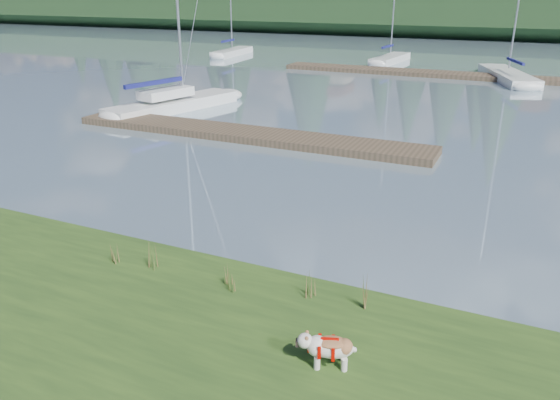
% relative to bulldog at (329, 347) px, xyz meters
% --- Properties ---
extents(ground, '(200.00, 200.00, 0.00)m').
position_rel_bulldog_xyz_m(ground, '(-4.52, 34.00, -0.69)').
color(ground, '#819BAC').
rests_on(ground, ground).
extents(bank, '(60.00, 9.00, 0.35)m').
position_rel_bulldog_xyz_m(bank, '(-4.52, -2.00, -0.52)').
color(bank, '#314F1B').
rests_on(bank, ground).
extents(ridge, '(200.00, 20.00, 5.00)m').
position_rel_bulldog_xyz_m(ridge, '(-4.52, 77.00, 1.81)').
color(ridge, '#193117').
rests_on(ridge, ground).
extents(bulldog, '(0.94, 0.58, 0.55)m').
position_rel_bulldog_xyz_m(bulldog, '(0.00, 0.00, 0.00)').
color(bulldog, silver).
rests_on(bulldog, bank).
extents(sailboat_main, '(3.78, 8.83, 12.50)m').
position_rel_bulldog_xyz_m(sailboat_main, '(-14.26, 16.92, -0.27)').
color(sailboat_main, white).
rests_on(sailboat_main, ground).
extents(dock_near, '(16.00, 2.00, 0.30)m').
position_rel_bulldog_xyz_m(dock_near, '(-8.52, 13.00, -0.54)').
color(dock_near, '#4C3D2C').
rests_on(dock_near, ground).
extents(dock_far, '(26.00, 2.20, 0.30)m').
position_rel_bulldog_xyz_m(dock_far, '(-2.52, 34.00, -0.54)').
color(dock_far, '#4C3D2C').
rests_on(dock_far, ground).
extents(sailboat_bg_0, '(1.99, 7.38, 10.65)m').
position_rel_bulldog_xyz_m(sailboat_bg_0, '(-23.94, 39.81, -0.37)').
color(sailboat_bg_0, white).
rests_on(sailboat_bg_0, ground).
extents(sailboat_bg_1, '(2.04, 7.66, 11.34)m').
position_rel_bulldog_xyz_m(sailboat_bg_1, '(-9.08, 40.79, -0.37)').
color(sailboat_bg_1, white).
rests_on(sailboat_bg_1, ground).
extents(sailboat_bg_3, '(4.98, 9.63, 13.86)m').
position_rel_bulldog_xyz_m(sailboat_bg_3, '(0.24, 34.99, -0.37)').
color(sailboat_bg_3, white).
rests_on(sailboat_bg_3, ground).
extents(weed_0, '(0.17, 0.14, 0.62)m').
position_rel_bulldog_xyz_m(weed_0, '(-4.47, 1.42, -0.09)').
color(weed_0, '#475B23').
rests_on(weed_0, bank).
extents(weed_1, '(0.17, 0.14, 0.46)m').
position_rel_bulldog_xyz_m(weed_1, '(-2.52, 1.33, -0.15)').
color(weed_1, '#475B23').
rests_on(weed_1, bank).
extents(weed_2, '(0.17, 0.14, 0.57)m').
position_rel_bulldog_xyz_m(weed_2, '(-0.98, 1.80, -0.10)').
color(weed_2, '#475B23').
rests_on(weed_2, bank).
extents(weed_3, '(0.17, 0.14, 0.48)m').
position_rel_bulldog_xyz_m(weed_3, '(-5.35, 1.29, -0.14)').
color(weed_3, '#475B23').
rests_on(weed_3, bank).
extents(weed_4, '(0.17, 0.14, 0.44)m').
position_rel_bulldog_xyz_m(weed_4, '(-2.71, 1.52, -0.16)').
color(weed_4, '#475B23').
rests_on(weed_4, bank).
extents(weed_5, '(0.17, 0.14, 0.70)m').
position_rel_bulldog_xyz_m(weed_5, '(-0.02, 1.84, -0.05)').
color(weed_5, '#475B23').
rests_on(weed_5, bank).
extents(mud_lip, '(60.00, 0.50, 0.14)m').
position_rel_bulldog_xyz_m(mud_lip, '(-4.52, 2.40, -0.62)').
color(mud_lip, '#33281C').
rests_on(mud_lip, ground).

